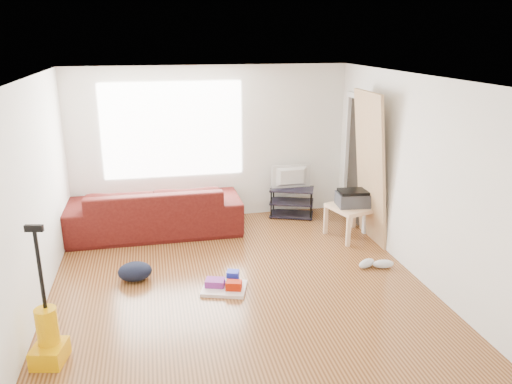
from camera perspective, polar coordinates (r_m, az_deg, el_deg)
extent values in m
cube|color=#522D15|center=(6.26, -2.01, -10.56)|extent=(4.50, 5.00, 0.01)
cube|color=white|center=(5.54, -2.29, 12.89)|extent=(4.50, 5.00, 0.01)
cube|color=white|center=(8.18, -5.18, 5.50)|extent=(4.50, 0.01, 2.50)
cube|color=white|center=(3.53, 5.04, -11.38)|extent=(4.50, 0.01, 2.50)
cube|color=white|center=(5.85, -24.40, -0.95)|extent=(0.01, 5.00, 2.50)
cube|color=white|center=(6.53, 17.70, 1.63)|extent=(0.01, 5.00, 2.50)
cube|color=white|center=(8.06, -9.48, 6.97)|extent=(2.20, 0.01, 1.50)
cube|color=white|center=(7.65, 12.75, 2.36)|extent=(0.06, 0.08, 2.00)
cube|color=white|center=(8.45, 10.25, 3.94)|extent=(0.06, 0.08, 2.00)
cube|color=white|center=(7.86, 11.90, 10.55)|extent=(0.06, 0.98, 0.08)
cube|color=black|center=(8.06, 11.66, 3.20)|extent=(0.01, 0.86, 1.98)
imported|color=#370A09|center=(7.96, -11.26, -4.54)|extent=(2.60, 1.02, 0.76)
cube|color=black|center=(8.50, 4.07, -2.56)|extent=(0.81, 0.63, 0.03)
cube|color=black|center=(8.43, 4.10, -1.12)|extent=(0.81, 0.63, 0.03)
cube|color=black|center=(8.36, 4.13, 0.35)|extent=(0.81, 0.63, 0.03)
cylinder|color=black|center=(8.29, 1.74, -1.46)|extent=(0.02, 0.02, 0.49)
cylinder|color=black|center=(8.62, 2.01, -0.70)|extent=(0.02, 0.02, 0.49)
cylinder|color=black|center=(8.25, 6.28, -1.66)|extent=(0.02, 0.02, 0.49)
cylinder|color=black|center=(8.58, 6.38, -0.90)|extent=(0.02, 0.02, 0.49)
imported|color=black|center=(8.30, 4.16, 1.69)|extent=(0.67, 0.09, 0.38)
cube|color=#DCB286|center=(7.64, 10.93, -1.74)|extent=(0.75, 0.75, 0.05)
cube|color=#DCB286|center=(7.36, 10.50, -4.52)|extent=(0.05, 0.05, 0.44)
cube|color=#DCB286|center=(7.76, 7.97, -3.20)|extent=(0.05, 0.05, 0.44)
cube|color=#DCB286|center=(7.70, 13.71, -3.73)|extent=(0.05, 0.05, 0.44)
cube|color=#DCB286|center=(8.08, 11.12, -2.51)|extent=(0.05, 0.05, 0.44)
cube|color=#323339|center=(7.60, 10.99, -0.83)|extent=(0.49, 0.39, 0.20)
cube|color=black|center=(7.56, 11.04, 0.04)|extent=(0.44, 0.35, 0.04)
cylinder|color=#2532BE|center=(7.81, -4.90, -4.68)|extent=(0.32, 0.32, 0.31)
cylinder|color=white|center=(7.75, -4.73, -3.15)|extent=(0.14, 0.14, 0.12)
cube|color=silver|center=(6.15, -3.65, -10.92)|extent=(0.62, 0.55, 0.04)
cube|color=#A71802|center=(6.06, -2.56, -10.60)|extent=(0.22, 0.17, 0.10)
cube|color=#772382|center=(6.15, -4.70, -10.27)|extent=(0.27, 0.23, 0.08)
cube|color=#1B29C0|center=(6.21, -2.66, -9.62)|extent=(0.18, 0.16, 0.15)
ellipsoid|color=black|center=(6.55, -13.59, -9.72)|extent=(0.43, 0.35, 0.23)
ellipsoid|color=silver|center=(6.82, 12.53, -7.97)|extent=(0.31, 0.24, 0.11)
ellipsoid|color=silver|center=(6.86, 14.34, -7.97)|extent=(0.29, 0.16, 0.11)
cube|color=#E49D00|center=(5.29, -22.50, -16.69)|extent=(0.34, 0.38, 0.18)
cylinder|color=#E49D00|center=(5.19, -22.76, -13.92)|extent=(0.20, 0.20, 0.35)
cylinder|color=black|center=(4.96, -23.46, -8.22)|extent=(0.04, 0.04, 0.76)
cube|color=black|center=(4.81, -24.05, -3.80)|extent=(0.17, 0.07, 0.06)
cube|color=#A6784F|center=(7.75, 12.38, -5.25)|extent=(0.28, 0.89, 2.21)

